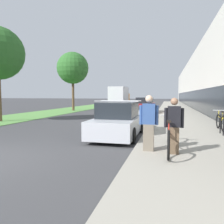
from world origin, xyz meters
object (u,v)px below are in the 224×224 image
(parked_sedan_curbside, at_px, (118,121))
(parked_sedan_far, at_px, (145,106))
(bike_rack_hoop, at_px, (222,122))
(cruiser_bike_nearest, at_px, (221,122))
(moving_truck, at_px, (119,97))
(street_tree_far, at_px, (73,68))
(person_bystander, at_px, (149,123))
(person_rider, at_px, (174,126))
(tandem_bicycle, at_px, (168,136))
(vintage_roadster_curbside, at_px, (137,115))

(parked_sedan_curbside, height_order, parked_sedan_far, parked_sedan_far)
(bike_rack_hoop, bearing_deg, parked_sedan_far, 110.85)
(bike_rack_hoop, xyz_separation_m, cruiser_bike_nearest, (0.21, 1.25, -0.13))
(moving_truck, height_order, street_tree_far, street_tree_far)
(person_bystander, bearing_deg, person_rider, -14.30)
(moving_truck, bearing_deg, parked_sedan_curbside, -77.72)
(tandem_bicycle, height_order, person_bystander, person_bystander)
(cruiser_bike_nearest, bearing_deg, vintage_roadster_curbside, 137.51)
(person_bystander, bearing_deg, parked_sedan_curbside, 119.27)
(person_bystander, xyz_separation_m, street_tree_far, (-10.13, 17.04, 3.92))
(parked_sedan_curbside, distance_m, street_tree_far, 17.22)
(cruiser_bike_nearest, height_order, parked_sedan_curbside, parked_sedan_curbside)
(cruiser_bike_nearest, height_order, vintage_roadster_curbside, cruiser_bike_nearest)
(vintage_roadster_curbside, xyz_separation_m, street_tree_far, (-8.55, 8.21, 4.47))
(cruiser_bike_nearest, relative_size, vintage_roadster_curbside, 0.44)
(person_rider, distance_m, street_tree_far, 20.72)
(tandem_bicycle, relative_size, parked_sedan_far, 0.68)
(tandem_bicycle, relative_size, person_bystander, 1.79)
(bike_rack_hoop, bearing_deg, person_bystander, -128.51)
(parked_sedan_curbside, distance_m, parked_sedan_far, 12.15)
(bike_rack_hoop, distance_m, parked_sedan_curbside, 4.32)
(moving_truck, relative_size, street_tree_far, 0.94)
(vintage_roadster_curbside, relative_size, parked_sedan_far, 0.92)
(cruiser_bike_nearest, bearing_deg, street_tree_far, 136.62)
(tandem_bicycle, distance_m, parked_sedan_far, 14.85)
(person_rider, distance_m, parked_sedan_curbside, 3.68)
(tandem_bicycle, relative_size, street_tree_far, 0.43)
(tandem_bicycle, bearing_deg, cruiser_bike_nearest, 62.07)
(bike_rack_hoop, xyz_separation_m, vintage_roadster_curbside, (-4.31, 5.40, -0.24))
(tandem_bicycle, bearing_deg, moving_truck, 105.22)
(bike_rack_hoop, bearing_deg, parked_sedan_curbside, -170.66)
(person_rider, bearing_deg, tandem_bicycle, 109.83)
(parked_sedan_far, bearing_deg, person_bystander, -83.76)
(person_rider, xyz_separation_m, moving_truck, (-7.88, 28.86, 0.63))
(vintage_roadster_curbside, distance_m, street_tree_far, 12.66)
(person_bystander, xyz_separation_m, moving_truck, (-7.18, 28.68, 0.60))
(person_rider, xyz_separation_m, parked_sedan_curbside, (-2.23, 2.91, -0.27))
(tandem_bicycle, bearing_deg, person_rider, -70.17)
(bike_rack_hoop, bearing_deg, cruiser_bike_nearest, 80.28)
(person_bystander, relative_size, vintage_roadster_curbside, 0.41)
(parked_sedan_far, bearing_deg, bike_rack_hoop, -69.15)
(parked_sedan_far, xyz_separation_m, moving_truck, (-5.55, 13.80, 0.85))
(tandem_bicycle, distance_m, person_bystander, 0.73)
(tandem_bicycle, distance_m, cruiser_bike_nearest, 5.08)
(parked_sedan_curbside, relative_size, vintage_roadster_curbside, 1.04)
(person_bystander, height_order, cruiser_bike_nearest, person_bystander)
(person_rider, xyz_separation_m, bike_rack_hoop, (2.03, 3.61, -0.27))
(cruiser_bike_nearest, relative_size, parked_sedan_curbside, 0.42)
(cruiser_bike_nearest, xyz_separation_m, moving_truck, (-10.13, 23.99, 1.03))
(tandem_bicycle, xyz_separation_m, parked_sedan_curbside, (-2.10, 2.54, 0.11))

